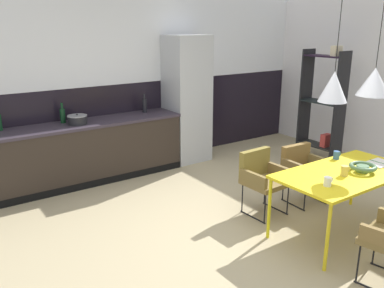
% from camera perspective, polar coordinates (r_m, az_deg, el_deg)
% --- Properties ---
extents(ground_plane, '(9.09, 9.09, 0.00)m').
position_cam_1_polar(ground_plane, '(4.71, 9.51, -12.30)').
color(ground_plane, tan).
extents(back_wall_splashback_dark, '(7.00, 0.12, 1.35)m').
position_cam_1_polar(back_wall_splashback_dark, '(6.78, -8.02, 2.94)').
color(back_wall_splashback_dark, black).
rests_on(back_wall_splashback_dark, ground).
extents(back_wall_panel_upper, '(7.00, 0.12, 1.35)m').
position_cam_1_polar(back_wall_panel_upper, '(6.60, -8.50, 14.42)').
color(back_wall_panel_upper, silver).
rests_on(back_wall_panel_upper, back_wall_splashback_dark).
extents(kitchen_counter, '(3.83, 0.63, 0.89)m').
position_cam_1_polar(kitchen_counter, '(6.02, -18.73, -1.81)').
color(kitchen_counter, '#2C241D').
rests_on(kitchen_counter, ground).
extents(refrigerator_column, '(0.65, 0.60, 2.09)m').
position_cam_1_polar(refrigerator_column, '(6.79, -0.74, 6.32)').
color(refrigerator_column, '#ADAFB2').
rests_on(refrigerator_column, ground).
extents(dining_table, '(1.58, 0.83, 0.73)m').
position_cam_1_polar(dining_table, '(4.68, 20.91, -4.19)').
color(dining_table, yellow).
rests_on(dining_table, ground).
extents(armchair_far_side, '(0.51, 0.49, 0.74)m').
position_cam_1_polar(armchair_far_side, '(5.44, 15.36, -2.88)').
color(armchair_far_side, brown).
rests_on(armchair_far_side, ground).
extents(armchair_near_window, '(0.50, 0.49, 0.78)m').
position_cam_1_polar(armchair_near_window, '(5.01, 9.80, -4.15)').
color(armchair_near_window, brown).
rests_on(armchair_near_window, ground).
extents(fruit_bowl, '(0.29, 0.29, 0.08)m').
position_cam_1_polar(fruit_bowl, '(4.71, 22.99, -3.02)').
color(fruit_bowl, '#4C704C').
rests_on(fruit_bowl, dining_table).
extents(open_book, '(0.31, 0.23, 0.02)m').
position_cam_1_polar(open_book, '(5.07, 24.91, -2.46)').
color(open_book, white).
rests_on(open_book, dining_table).
extents(mug_dark_espresso, '(0.12, 0.07, 0.10)m').
position_cam_1_polar(mug_dark_espresso, '(5.04, 19.76, -1.47)').
color(mug_dark_espresso, '#335B93').
rests_on(mug_dark_espresso, dining_table).
extents(mug_short_terracotta, '(0.13, 0.08, 0.11)m').
position_cam_1_polar(mug_short_terracotta, '(4.52, 20.78, -3.55)').
color(mug_short_terracotta, gold).
rests_on(mug_short_terracotta, dining_table).
extents(mug_glass_clear, '(0.12, 0.08, 0.09)m').
position_cam_1_polar(mug_glass_clear, '(4.19, 18.64, -5.03)').
color(mug_glass_clear, white).
rests_on(mug_glass_clear, dining_table).
extents(cooking_pot, '(0.28, 0.28, 0.15)m').
position_cam_1_polar(cooking_pot, '(5.95, -15.88, 3.34)').
color(cooking_pot, black).
rests_on(cooking_pot, kitchen_counter).
extents(bottle_vinegar_dark, '(0.07, 0.07, 0.30)m').
position_cam_1_polar(bottle_vinegar_dark, '(6.53, -6.72, 5.50)').
color(bottle_vinegar_dark, black).
rests_on(bottle_vinegar_dark, kitchen_counter).
extents(bottle_spice_small, '(0.07, 0.07, 0.29)m').
position_cam_1_polar(bottle_spice_small, '(6.07, -17.82, 3.93)').
color(bottle_spice_small, '#0F3319').
rests_on(bottle_spice_small, kitchen_counter).
extents(open_shelf_unit, '(0.30, 0.74, 1.93)m').
position_cam_1_polar(open_shelf_unit, '(7.12, 18.00, 5.27)').
color(open_shelf_unit, black).
rests_on(open_shelf_unit, ground).
extents(pendant_lamp_over_table_near, '(0.28, 0.28, 1.13)m').
position_cam_1_polar(pendant_lamp_over_table_near, '(4.21, 19.37, 7.67)').
color(pendant_lamp_over_table_near, black).
extents(pendant_lamp_over_table_far, '(0.35, 0.35, 1.13)m').
position_cam_1_polar(pendant_lamp_over_table_far, '(4.71, 24.35, 8.01)').
color(pendant_lamp_over_table_far, black).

